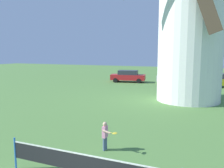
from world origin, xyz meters
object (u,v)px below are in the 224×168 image
Objects in this scene: windmill at (191,13)px; parked_car_red at (128,76)px; player_far at (105,134)px; parked_car_silver at (173,77)px; parked_car_mustard at (217,80)px; tennis_net at (86,164)px.

parked_car_red is at bearing 131.73° from windmill.
parked_car_silver reaches higher than player_far.
windmill is 11.23m from parked_car_mustard.
parked_car_silver is at bearing 104.54° from windmill.
tennis_net is at bearing -87.76° from parked_car_silver.
tennis_net is 24.24m from parked_car_silver.
windmill is at bearing -48.27° from parked_car_red.
parked_car_red is 10.82m from parked_car_mustard.
tennis_net is 1.22× the size of parked_car_mustard.
parked_car_silver and parked_car_mustard have the same top height.
parked_car_silver is (5.79, 0.60, -0.00)m from parked_car_red.
player_far is 0.26× the size of parked_car_mustard.
tennis_net is at bearing -74.08° from parked_car_red.
parked_car_silver is at bearing 91.11° from player_far.
windmill is at bearing 83.39° from tennis_net.
tennis_net is at bearing -78.42° from player_far.
parked_car_red and parked_car_mustard have the same top height.
parked_car_red is at bearing 105.92° from tennis_net.
parked_car_red is at bearing 177.99° from parked_car_mustard.
player_far is 0.29× the size of parked_car_silver.
parked_car_silver is at bearing 5.87° from parked_car_red.
parked_car_silver is at bearing 169.02° from parked_car_mustard.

